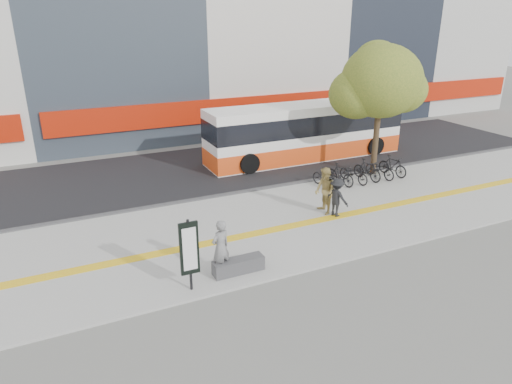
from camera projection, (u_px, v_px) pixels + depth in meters
name	position (u px, v px, depth m)	size (l,w,h in m)	color
ground	(293.00, 242.00, 16.20)	(120.00, 120.00, 0.00)	slate
sidewalk	(274.00, 224.00, 17.45)	(40.00, 7.00, 0.08)	gray
tactile_strip	(280.00, 228.00, 17.01)	(40.00, 0.45, 0.01)	yellow
street	(208.00, 169.00, 23.79)	(40.00, 8.00, 0.06)	black
curb	(238.00, 193.00, 20.40)	(40.00, 0.25, 0.14)	#3D3D40
bench	(238.00, 266.00, 14.05)	(1.60, 0.45, 0.45)	#3D3D40
signboard	(189.00, 250.00, 12.77)	(0.55, 0.10, 2.20)	black
street_tree	(379.00, 83.00, 21.48)	(4.40, 3.80, 6.31)	#3C2B1B
bus	(306.00, 133.00, 25.04)	(11.15, 2.64, 2.97)	white
bicycle_row	(360.00, 172.00, 21.69)	(4.70, 1.81, 1.00)	black
seated_woman	(221.00, 248.00, 13.72)	(0.65, 0.43, 1.78)	black
pedestrian_tan	(325.00, 191.00, 18.02)	(0.91, 0.71, 1.87)	#A48D4F
pedestrian_dark	(337.00, 197.00, 17.82)	(1.00, 0.57, 1.54)	black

